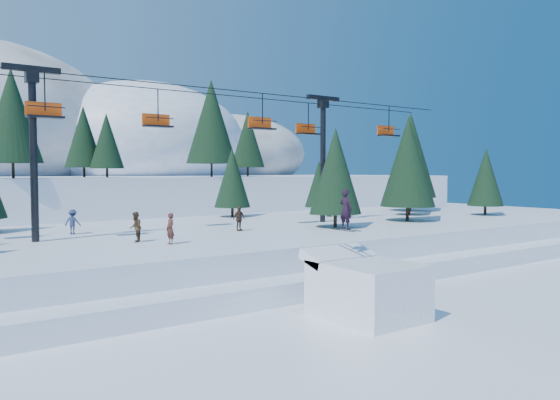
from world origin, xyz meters
TOP-DOWN VIEW (x-y plane):
  - ground at (0.00, 0.00)m, footprint 160.00×160.00m
  - mid_shelf at (0.00, 18.00)m, footprint 70.00×22.00m
  - berm at (0.00, 8.00)m, footprint 70.00×6.00m
  - jump_kicker at (1.68, 1.37)m, footprint 3.72×5.07m
  - chairlift at (2.10, 18.05)m, footprint 46.00×3.21m
  - conifer_stand at (4.17, 18.57)m, footprint 62.38×17.21m
  - distant_skiers at (-3.04, 16.90)m, footprint 34.16×9.94m
  - banner_near at (6.34, 4.46)m, footprint 2.85×0.33m
  - banner_far at (11.00, 6.49)m, footprint 2.85×0.32m

SIDE VIEW (x-z plane):
  - ground at x=0.00m, z-range 0.00..0.00m
  - banner_near at x=6.34m, z-range 0.09..0.99m
  - banner_far at x=11.00m, z-range 0.09..0.99m
  - berm at x=0.00m, z-range 0.00..1.10m
  - mid_shelf at x=0.00m, z-range 0.00..2.50m
  - jump_kicker at x=1.68m, z-range -1.52..4.29m
  - distant_skiers at x=-3.04m, z-range 2.46..4.24m
  - conifer_stand at x=4.17m, z-range 1.90..12.23m
  - chairlift at x=2.10m, z-range 4.18..14.46m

